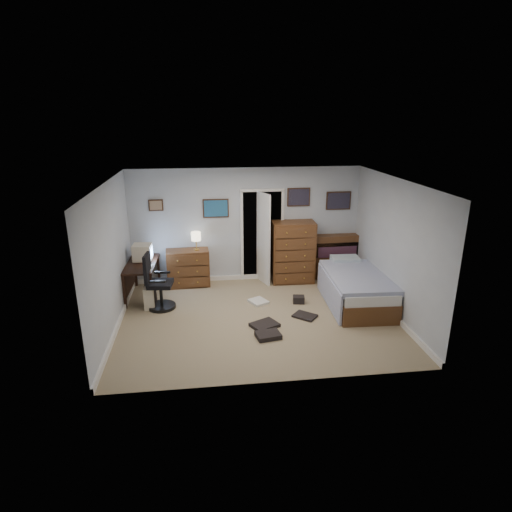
{
  "coord_description": "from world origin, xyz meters",
  "views": [
    {
      "loc": [
        -0.92,
        -7.04,
        3.55
      ],
      "look_at": [
        0.0,
        0.3,
        1.1
      ],
      "focal_mm": 30.0,
      "sensor_mm": 36.0,
      "label": 1
    }
  ],
  "objects_px": {
    "computer_desk": "(138,271)",
    "bed": "(355,287)",
    "low_dresser": "(188,268)",
    "tall_dresser": "(293,252)",
    "office_chair": "(157,288)"
  },
  "relations": [
    {
      "from": "computer_desk",
      "to": "bed",
      "type": "xyz_separation_m",
      "value": [
        4.27,
        -0.84,
        -0.23
      ]
    },
    {
      "from": "low_dresser",
      "to": "tall_dresser",
      "type": "bearing_deg",
      "value": -4.23
    },
    {
      "from": "low_dresser",
      "to": "bed",
      "type": "height_order",
      "value": "low_dresser"
    },
    {
      "from": "low_dresser",
      "to": "computer_desk",
      "type": "bearing_deg",
      "value": -157.66
    },
    {
      "from": "low_dresser",
      "to": "tall_dresser",
      "type": "relative_size",
      "value": 0.66
    },
    {
      "from": "computer_desk",
      "to": "office_chair",
      "type": "distance_m",
      "value": 0.77
    },
    {
      "from": "computer_desk",
      "to": "office_chair",
      "type": "xyz_separation_m",
      "value": [
        0.44,
        -0.62,
        -0.13
      ]
    },
    {
      "from": "low_dresser",
      "to": "office_chair",
      "type": "bearing_deg",
      "value": -120.12
    },
    {
      "from": "computer_desk",
      "to": "bed",
      "type": "distance_m",
      "value": 4.36
    },
    {
      "from": "tall_dresser",
      "to": "low_dresser",
      "type": "bearing_deg",
      "value": -179.01
    },
    {
      "from": "computer_desk",
      "to": "low_dresser",
      "type": "bearing_deg",
      "value": 28.09
    },
    {
      "from": "tall_dresser",
      "to": "bed",
      "type": "xyz_separation_m",
      "value": [
        0.98,
        -1.3,
        -0.35
      ]
    },
    {
      "from": "low_dresser",
      "to": "bed",
      "type": "bearing_deg",
      "value": -25.62
    },
    {
      "from": "office_chair",
      "to": "low_dresser",
      "type": "relative_size",
      "value": 1.21
    },
    {
      "from": "computer_desk",
      "to": "office_chair",
      "type": "relative_size",
      "value": 1.16
    }
  ]
}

